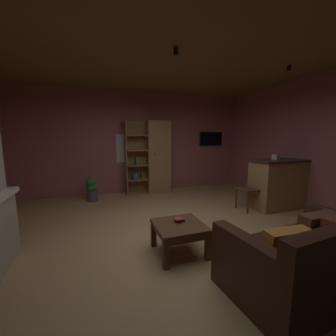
% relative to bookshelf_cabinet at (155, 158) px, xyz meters
% --- Properties ---
extents(floor, '(6.38, 6.09, 0.02)m').
position_rel_bookshelf_cabinet_xyz_m(floor, '(-0.45, -2.80, -1.01)').
color(floor, tan).
rests_on(floor, ground).
extents(wall_back, '(6.50, 0.06, 2.85)m').
position_rel_bookshelf_cabinet_xyz_m(wall_back, '(-0.45, 0.27, 0.43)').
color(wall_back, '#9E5B56').
rests_on(wall_back, ground).
extents(wall_right, '(0.06, 6.09, 2.85)m').
position_rel_bookshelf_cabinet_xyz_m(wall_right, '(2.77, -2.80, 0.43)').
color(wall_right, '#9E5B56').
rests_on(wall_right, ground).
extents(ceiling, '(6.38, 6.09, 0.02)m').
position_rel_bookshelf_cabinet_xyz_m(ceiling, '(-0.45, -2.80, 1.86)').
color(ceiling, brown).
extents(window_pane_back, '(0.73, 0.01, 0.79)m').
position_rel_bookshelf_cabinet_xyz_m(window_pane_back, '(-0.69, 0.24, 0.27)').
color(window_pane_back, white).
extents(bookshelf_cabinet, '(1.26, 0.41, 2.03)m').
position_rel_bookshelf_cabinet_xyz_m(bookshelf_cabinet, '(0.00, 0.00, 0.00)').
color(bookshelf_cabinet, '#997047').
rests_on(bookshelf_cabinet, ground).
extents(kitchen_bar_counter, '(1.41, 0.64, 1.09)m').
position_rel_bookshelf_cabinet_xyz_m(kitchen_bar_counter, '(2.29, -2.23, -0.45)').
color(kitchen_bar_counter, '#997047').
rests_on(kitchen_bar_counter, ground).
extents(tissue_box, '(0.14, 0.14, 0.11)m').
position_rel_bookshelf_cabinet_xyz_m(tissue_box, '(2.12, -2.20, 0.15)').
color(tissue_box, '#BFB299').
rests_on(tissue_box, kitchen_bar_counter).
extents(leather_couch, '(1.71, 1.05, 0.84)m').
position_rel_bookshelf_cabinet_xyz_m(leather_couch, '(0.41, -4.31, -0.69)').
color(leather_couch, '#382116').
rests_on(leather_couch, ground).
extents(coffee_table, '(0.65, 0.64, 0.41)m').
position_rel_bookshelf_cabinet_xyz_m(coffee_table, '(-0.58, -3.24, -0.67)').
color(coffee_table, '#4C331E').
rests_on(coffee_table, ground).
extents(table_book_0, '(0.12, 0.10, 0.03)m').
position_rel_bookshelf_cabinet_xyz_m(table_book_0, '(-0.53, -3.16, -0.58)').
color(table_book_0, black).
rests_on(table_book_0, coffee_table).
extents(table_book_1, '(0.12, 0.10, 0.02)m').
position_rel_bookshelf_cabinet_xyz_m(table_book_1, '(-0.56, -3.17, -0.55)').
color(table_book_1, '#B22D2D').
rests_on(table_book_1, coffee_table).
extents(dining_chair, '(0.44, 0.44, 0.92)m').
position_rel_bookshelf_cabinet_xyz_m(dining_chair, '(1.57, -2.14, -0.47)').
color(dining_chair, '#4C331E').
rests_on(dining_chair, ground).
extents(potted_floor_plant, '(0.28, 0.30, 0.62)m').
position_rel_bookshelf_cabinet_xyz_m(potted_floor_plant, '(-1.74, -0.33, -0.68)').
color(potted_floor_plant, '#4C4C51').
rests_on(potted_floor_plant, ground).
extents(wall_mounted_tv, '(0.78, 0.06, 0.44)m').
position_rel_bookshelf_cabinet_xyz_m(wall_mounted_tv, '(1.92, 0.21, 0.53)').
color(wall_mounted_tv, black).
extents(track_light_spot_1, '(0.07, 0.07, 0.09)m').
position_rel_bookshelf_cabinet_xyz_m(track_light_spot_1, '(-0.44, -2.73, 1.78)').
color(track_light_spot_1, black).
extents(track_light_spot_2, '(0.07, 0.07, 0.09)m').
position_rel_bookshelf_cabinet_xyz_m(track_light_spot_2, '(1.72, -2.72, 1.78)').
color(track_light_spot_2, black).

